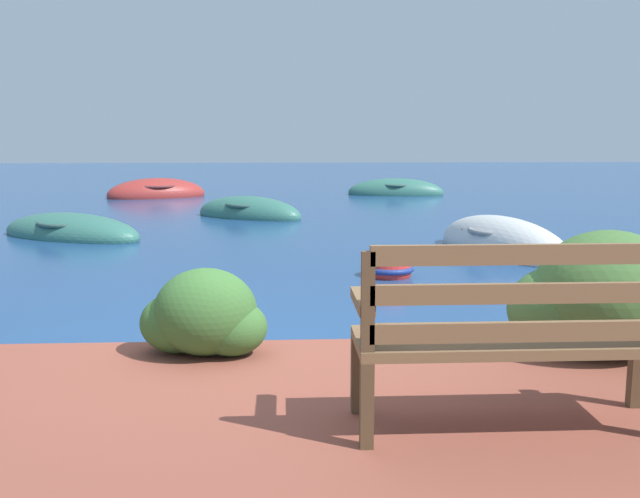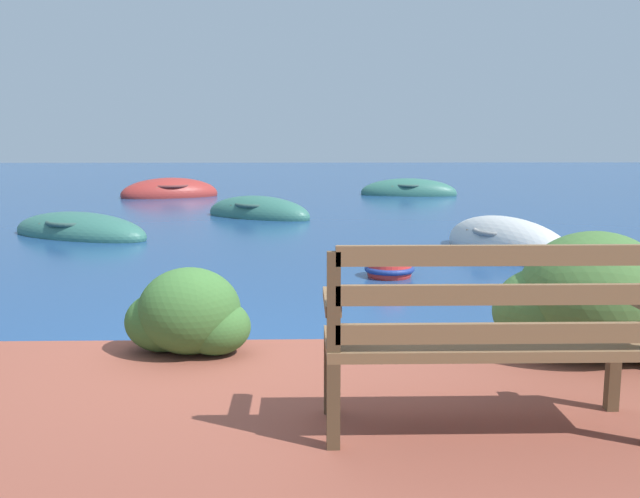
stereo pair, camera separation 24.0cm
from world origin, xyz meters
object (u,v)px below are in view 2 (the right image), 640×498
(rowboat_outer, at_px, (170,194))
(rowboat_far, at_px, (258,214))
(rowboat_nearest, at_px, (507,248))
(mooring_buoy, at_px, (389,269))
(rowboat_distant, at_px, (409,193))
(rowboat_mid, at_px, (79,233))
(park_bench, at_px, (487,333))

(rowboat_outer, bearing_deg, rowboat_far, 96.89)
(rowboat_nearest, relative_size, mooring_buoy, 4.95)
(rowboat_nearest, height_order, rowboat_distant, rowboat_nearest)
(rowboat_mid, bearing_deg, rowboat_distant, -100.04)
(mooring_buoy, bearing_deg, park_bench, -91.63)
(rowboat_far, bearing_deg, mooring_buoy, 140.54)
(mooring_buoy, bearing_deg, rowboat_nearest, 41.27)
(park_bench, distance_m, rowboat_nearest, 6.83)
(rowboat_nearest, height_order, rowboat_far, rowboat_nearest)
(rowboat_nearest, xyz_separation_m, rowboat_far, (-3.74, 4.64, -0.01))
(park_bench, relative_size, mooring_buoy, 2.62)
(rowboat_mid, distance_m, rowboat_distant, 10.41)
(rowboat_nearest, bearing_deg, mooring_buoy, 113.13)
(rowboat_outer, distance_m, rowboat_distant, 6.54)
(rowboat_mid, xyz_separation_m, rowboat_outer, (0.04, 7.73, 0.02))
(rowboat_mid, relative_size, mooring_buoy, 4.93)
(rowboat_far, distance_m, rowboat_distant, 6.57)
(rowboat_far, xyz_separation_m, mooring_buoy, (1.91, -6.24, 0.03))
(park_bench, xyz_separation_m, rowboat_distant, (2.06, 16.48, -0.64))
(rowboat_outer, bearing_deg, rowboat_distant, 161.54)
(rowboat_outer, xyz_separation_m, rowboat_distant, (6.53, 0.35, -0.01))
(rowboat_far, relative_size, rowboat_outer, 0.88)
(rowboat_mid, distance_m, rowboat_far, 3.88)
(rowboat_outer, bearing_deg, mooring_buoy, 90.79)
(rowboat_distant, xyz_separation_m, mooring_buoy, (-1.92, -11.57, 0.02))
(rowboat_distant, bearing_deg, rowboat_mid, 60.25)
(rowboat_distant, bearing_deg, park_bench, 92.26)
(rowboat_mid, height_order, rowboat_distant, rowboat_distant)
(rowboat_nearest, height_order, rowboat_outer, same)
(rowboat_mid, bearing_deg, rowboat_far, -105.88)
(rowboat_nearest, distance_m, rowboat_mid, 6.75)
(rowboat_nearest, distance_m, rowboat_distant, 9.97)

